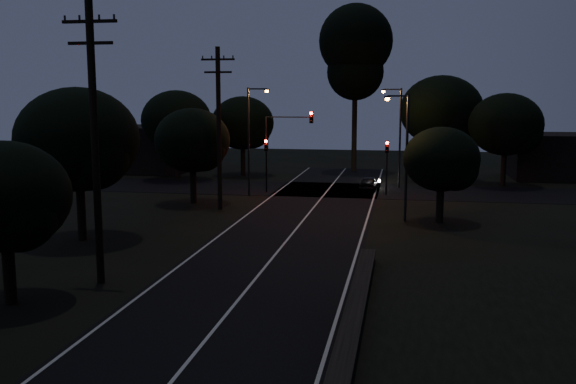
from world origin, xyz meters
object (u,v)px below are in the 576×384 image
(utility_pole_far, at_px, (219,126))
(tall_pine, at_px, (356,51))
(utility_pole_mid, at_px, (95,140))
(signal_left, at_px, (266,156))
(signal_mast, at_px, (288,136))
(car, at_px, (369,183))
(streetlight_c, at_px, (404,148))
(streetlight_b, at_px, (398,131))
(streetlight_a, at_px, (251,134))
(signal_right, at_px, (387,158))

(utility_pole_far, xyz_separation_m, tall_pine, (7.00, 23.00, 6.16))
(utility_pole_mid, distance_m, signal_left, 25.19)
(tall_pine, bearing_deg, signal_mast, -104.62)
(tall_pine, xyz_separation_m, car, (2.20, -12.74, -11.08))
(tall_pine, xyz_separation_m, streetlight_c, (4.83, -25.00, -7.29))
(signal_left, bearing_deg, utility_pole_mid, -93.21)
(tall_pine, height_order, car, tall_pine)
(tall_pine, xyz_separation_m, streetlight_b, (4.31, -11.00, -7.01))
(tall_pine, relative_size, streetlight_a, 2.02)
(utility_pole_mid, bearing_deg, tall_pine, 80.07)
(signal_left, xyz_separation_m, streetlight_b, (9.91, 4.01, 1.80))
(tall_pine, distance_m, streetlight_c, 26.49)
(utility_pole_mid, xyz_separation_m, streetlight_c, (11.83, 15.00, -1.39))
(utility_pole_mid, bearing_deg, utility_pole_far, 90.00)
(utility_pole_mid, xyz_separation_m, utility_pole_far, (0.00, 17.00, -0.25))
(signal_left, relative_size, streetlight_c, 0.55)
(utility_pole_far, bearing_deg, tall_pine, 73.07)
(streetlight_c, height_order, car, streetlight_c)
(utility_pole_mid, distance_m, streetlight_c, 19.15)
(utility_pole_far, distance_m, streetlight_b, 16.51)
(utility_pole_far, height_order, car, utility_pole_far)
(signal_right, relative_size, streetlight_a, 0.51)
(tall_pine, bearing_deg, car, -80.21)
(signal_left, height_order, car, signal_left)
(tall_pine, xyz_separation_m, signal_left, (-5.60, -15.01, -8.81))
(utility_pole_far, relative_size, streetlight_c, 1.40)
(signal_left, bearing_deg, streetlight_a, -109.59)
(streetlight_c, relative_size, car, 2.28)
(signal_left, relative_size, streetlight_a, 0.51)
(signal_right, height_order, signal_mast, signal_mast)
(utility_pole_far, height_order, streetlight_a, utility_pole_far)
(tall_pine, relative_size, car, 4.90)
(signal_right, bearing_deg, tall_pine, 103.49)
(utility_pole_mid, height_order, signal_right, utility_pole_mid)
(streetlight_b, height_order, car, streetlight_b)
(signal_right, distance_m, streetlight_b, 4.45)
(car, bearing_deg, streetlight_a, 31.70)
(utility_pole_far, height_order, signal_mast, utility_pole_far)
(tall_pine, relative_size, streetlight_b, 2.02)
(utility_pole_far, bearing_deg, utility_pole_mid, -90.00)
(signal_left, height_order, streetlight_a, streetlight_a)
(signal_mast, xyz_separation_m, streetlight_a, (-2.39, -1.99, 0.30))
(utility_pole_far, xyz_separation_m, signal_right, (10.60, 7.99, -2.65))
(utility_pole_mid, distance_m, signal_mast, 25.22)
(signal_left, xyz_separation_m, signal_right, (9.20, 0.00, 0.00))
(signal_mast, height_order, streetlight_c, streetlight_c)
(car, bearing_deg, signal_right, 126.81)
(signal_right, bearing_deg, utility_pole_far, -143.00)
(tall_pine, height_order, streetlight_c, tall_pine)
(utility_pole_far, bearing_deg, signal_mast, 68.89)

